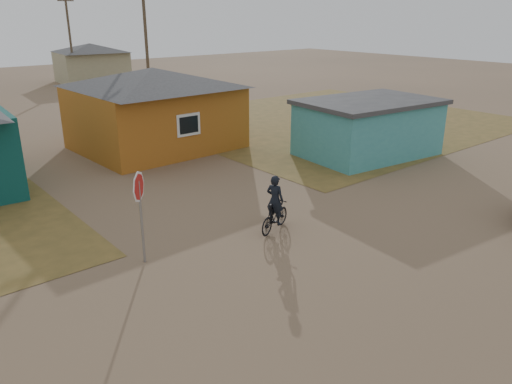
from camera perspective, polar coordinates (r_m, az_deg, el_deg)
ground at (r=13.61m, az=8.79°, el=-8.31°), size 120.00×120.00×0.00m
grass_ne at (r=31.77m, az=8.32°, el=8.11°), size 20.00×18.00×0.00m
house_yellow at (r=25.11m, az=-11.51°, el=9.46°), size 7.72×6.76×3.90m
shed_turquoise at (r=24.04m, az=12.67°, el=7.24°), size 6.71×4.93×2.60m
house_beige_east at (r=51.70m, az=-18.29°, el=13.91°), size 6.95×6.05×3.60m
utility_pole_near at (r=33.74m, az=-12.38°, el=15.64°), size 1.40×0.20×8.00m
utility_pole_far at (r=48.79m, az=-20.47°, el=16.07°), size 1.40×0.20×8.00m
stop_sign at (r=13.22m, az=-13.17°, el=-0.52°), size 0.79×0.36×2.58m
cyclist at (r=15.26m, az=2.17°, el=-2.16°), size 1.64×0.95×1.79m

